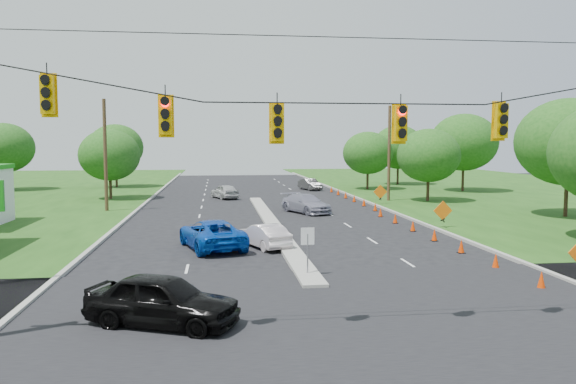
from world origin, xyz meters
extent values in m
plane|color=black|center=(0.00, 0.00, 0.00)|extent=(160.00, 160.00, 0.00)
cube|color=black|center=(0.00, 0.00, 0.00)|extent=(160.00, 14.00, 0.02)
cube|color=gray|center=(-10.10, 30.00, 0.00)|extent=(0.25, 110.00, 0.16)
cube|color=gray|center=(10.10, 30.00, 0.00)|extent=(0.25, 110.00, 0.16)
cube|color=gray|center=(0.00, 21.00, 0.00)|extent=(1.00, 34.00, 0.18)
cylinder|color=gray|center=(0.00, 6.00, 0.90)|extent=(0.06, 0.06, 1.80)
cube|color=white|center=(0.00, 6.00, 1.70)|extent=(0.55, 0.04, 0.70)
cylinder|color=black|center=(0.00, -1.00, 7.00)|extent=(24.00, 0.04, 0.04)
cube|color=#EFAD00|center=(-8.00, -1.00, 6.75)|extent=(0.34, 0.24, 1.00)
cube|color=#EFAD00|center=(-5.00, -1.00, 6.22)|extent=(0.34, 0.24, 1.00)
cube|color=#EFAD00|center=(-2.00, -1.00, 6.05)|extent=(0.34, 0.24, 1.00)
cube|color=#EFAD00|center=(1.50, -1.00, 6.05)|extent=(0.34, 0.24, 1.00)
cube|color=#EFAD00|center=(4.50, -1.00, 6.14)|extent=(0.34, 0.24, 1.00)
cylinder|color=#422D1C|center=(-12.50, 30.00, 4.50)|extent=(0.28, 0.28, 9.00)
cylinder|color=#422D1C|center=(12.50, 35.00, 4.50)|extent=(0.28, 0.28, 9.00)
cone|color=red|center=(8.45, 3.00, 0.35)|extent=(0.32, 0.32, 0.70)
cone|color=red|center=(8.45, 6.50, 0.35)|extent=(0.32, 0.32, 0.70)
cone|color=red|center=(8.45, 10.00, 0.35)|extent=(0.32, 0.32, 0.70)
cone|color=red|center=(8.45, 13.50, 0.35)|extent=(0.32, 0.32, 0.70)
cone|color=red|center=(8.45, 17.00, 0.35)|extent=(0.32, 0.32, 0.70)
cone|color=red|center=(8.45, 20.50, 0.35)|extent=(0.32, 0.32, 0.70)
cone|color=red|center=(8.45, 24.00, 0.35)|extent=(0.32, 0.32, 0.70)
cone|color=red|center=(9.05, 27.50, 0.35)|extent=(0.32, 0.32, 0.70)
cone|color=red|center=(9.05, 31.00, 0.35)|extent=(0.32, 0.32, 0.70)
cone|color=red|center=(9.05, 34.50, 0.35)|extent=(0.32, 0.32, 0.70)
cone|color=red|center=(9.05, 38.00, 0.35)|extent=(0.32, 0.32, 0.70)
cone|color=red|center=(9.05, 41.50, 0.35)|extent=(0.32, 0.32, 0.70)
cone|color=red|center=(9.05, 45.00, 0.35)|extent=(0.32, 0.32, 0.70)
cube|color=black|center=(10.80, 18.00, 0.55)|extent=(0.06, 0.58, 0.26)
cube|color=black|center=(10.80, 18.00, 0.55)|extent=(0.06, 0.58, 0.26)
cube|color=orange|center=(10.80, 18.00, 1.15)|extent=(1.27, 0.05, 1.27)
cube|color=black|center=(10.80, 32.00, 0.55)|extent=(0.06, 0.58, 0.26)
cube|color=black|center=(10.80, 32.00, 0.55)|extent=(0.06, 0.58, 0.26)
cube|color=orange|center=(10.80, 32.00, 1.15)|extent=(1.27, 0.05, 1.27)
cylinder|color=black|center=(-28.00, 52.00, 1.44)|extent=(0.28, 0.28, 2.88)
ellipsoid|color=#194C14|center=(-28.00, 52.00, 4.96)|extent=(6.72, 6.72, 5.76)
cylinder|color=black|center=(-14.00, 40.00, 1.26)|extent=(0.28, 0.28, 2.52)
ellipsoid|color=#194C14|center=(-14.00, 40.00, 4.34)|extent=(5.88, 5.88, 5.04)
cylinder|color=black|center=(-16.00, 55.00, 1.44)|extent=(0.28, 0.28, 2.88)
ellipsoid|color=#194C14|center=(-16.00, 55.00, 4.96)|extent=(6.72, 6.72, 5.76)
cylinder|color=black|center=(22.00, 22.00, 1.62)|extent=(0.28, 0.28, 3.24)
ellipsoid|color=#194C14|center=(22.00, 22.00, 5.58)|extent=(7.56, 7.56, 6.48)
cylinder|color=black|center=(16.00, 34.00, 1.26)|extent=(0.28, 0.28, 2.52)
ellipsoid|color=#194C14|center=(16.00, 34.00, 4.34)|extent=(5.88, 5.88, 5.04)
cylinder|color=black|center=(24.00, 44.00, 1.62)|extent=(0.28, 0.28, 3.24)
ellipsoid|color=#194C14|center=(24.00, 44.00, 5.58)|extent=(7.56, 7.56, 6.48)
cylinder|color=black|center=(20.00, 55.00, 1.44)|extent=(0.28, 0.28, 2.88)
ellipsoid|color=#194C14|center=(20.00, 55.00, 4.96)|extent=(6.72, 6.72, 5.76)
cylinder|color=black|center=(14.00, 48.00, 1.26)|extent=(0.28, 0.28, 2.52)
ellipsoid|color=#194C14|center=(14.00, 48.00, 4.34)|extent=(5.88, 5.88, 5.04)
imported|color=black|center=(-5.32, 0.42, 0.80)|extent=(5.05, 3.57, 1.60)
imported|color=silver|center=(-1.21, 12.76, 0.64)|extent=(2.69, 4.08, 1.27)
imported|color=#0843B1|center=(-3.96, 12.81, 0.77)|extent=(3.95, 5.99, 1.53)
imported|color=gray|center=(3.30, 27.05, 0.74)|extent=(4.00, 5.52, 1.48)
imported|color=#ADADAD|center=(-2.92, 39.35, 0.72)|extent=(3.10, 4.54, 1.43)
imported|color=#313131|center=(7.16, 48.39, 0.66)|extent=(2.46, 4.27, 1.33)
camera|label=1|loc=(-3.65, -16.40, 5.50)|focal=35.00mm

